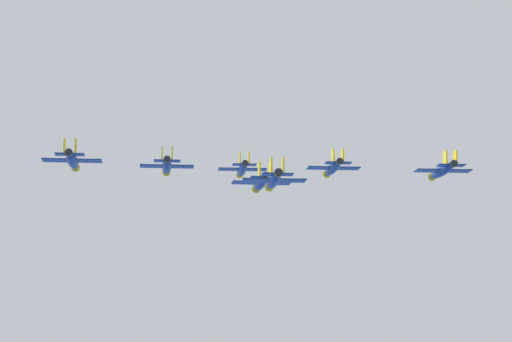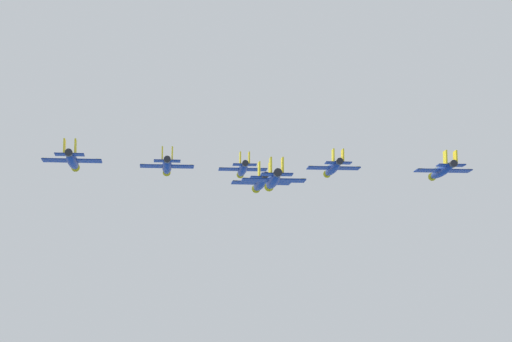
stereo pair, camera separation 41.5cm
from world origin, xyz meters
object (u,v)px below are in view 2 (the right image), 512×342
Objects in this scene: jet_left_wingman at (167,166)px; jet_trailing at (273,180)px; jet_right_outer at (442,170)px; jet_lead at (243,169)px; jet_left_outer at (72,160)px; jet_slot_rear at (261,183)px; jet_right_wingman at (333,168)px.

jet_left_wingman reaches higher than jet_trailing.
jet_right_outer is (21.78, -48.74, -3.33)m from jet_left_wingman.
jet_left_outer is at bearing 140.15° from jet_lead.
jet_left_outer reaches higher than jet_right_outer.
jet_lead is 1.05× the size of jet_trailing.
jet_right_outer is at bearing -111.45° from jet_left_wingman.
jet_left_outer is at bearing 89.12° from jet_slot_rear.
jet_trailing is at bearing 157.35° from jet_right_wingman.
jet_left_wingman is 26.29m from jet_slot_rear.
jet_right_wingman reaches higher than jet_left_outer.
jet_left_outer is 1.03× the size of jet_trailing.
jet_left_wingman is at bearing 24.04° from jet_trailing.
jet_slot_rear is (-27.33, -27.80, -8.99)m from jet_lead.
jet_left_wingman is 1.02× the size of jet_left_outer.
jet_right_wingman is 1.00× the size of jet_slot_rear.
jet_left_wingman is 1.01× the size of jet_right_wingman.
jet_lead is 1.04× the size of jet_right_outer.
jet_right_outer is (-3.70, -51.03, -6.27)m from jet_lead.
jet_trailing is (-39.14, -16.18, -8.85)m from jet_right_wingman.
jet_left_wingman is 33.14m from jet_right_wingman.
jet_slot_rear is at bearing 91.05° from jet_right_outer.
jet_right_outer reaches higher than jet_trailing.
jet_right_outer is at bearing -58.52° from jet_trailing.
jet_slot_rear is (-25.48, -2.28, -6.24)m from jet_right_wingman.
jet_left_outer is (-50.96, -4.57, -5.54)m from jet_lead.
jet_left_wingman is 1.00× the size of jet_slot_rear.
jet_right_wingman is 25.82m from jet_right_outer.
jet_lead reaches higher than jet_left_outer.
jet_slot_rear is at bearing -179.48° from jet_lead.
jet_slot_rear is (-23.63, 23.23, -2.72)m from jet_right_outer.
jet_right_outer is 33.25m from jet_slot_rear.
jet_right_wingman is 1.05× the size of jet_trailing.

